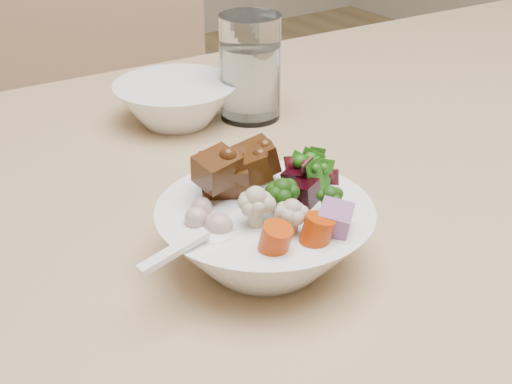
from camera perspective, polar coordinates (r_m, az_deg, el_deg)
dining_table at (r=0.96m, az=15.96°, el=0.17°), size 1.67×1.00×0.76m
chair_far at (r=1.39m, az=-11.52°, el=1.86°), size 0.54×0.54×0.90m
food_bowl at (r=0.62m, az=0.75°, el=-3.13°), size 0.19×0.19×0.10m
soup_spoon at (r=0.57m, az=-3.97°, el=-3.91°), size 0.09×0.03×0.02m
water_glass at (r=0.92m, az=-0.46°, el=9.61°), size 0.08×0.08×0.13m
side_bowl at (r=0.92m, az=-6.41°, el=7.09°), size 0.16×0.16×0.05m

